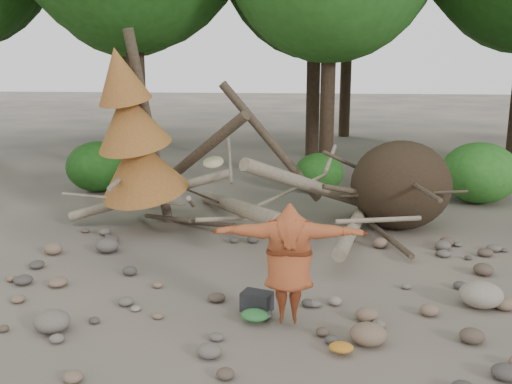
# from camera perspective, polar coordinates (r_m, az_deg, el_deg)

# --- Properties ---
(ground) EXTENTS (120.00, 120.00, 0.00)m
(ground) POSITION_cam_1_polar(r_m,az_deg,el_deg) (9.08, 0.90, -10.83)
(ground) COLOR #514C44
(ground) RESTS_ON ground
(deadfall_pile) EXTENTS (8.55, 5.24, 3.30)m
(deadfall_pile) POSITION_cam_1_polar(r_m,az_deg,el_deg) (12.86, 11.74, 0.50)
(deadfall_pile) COLOR #332619
(deadfall_pile) RESTS_ON ground
(dead_conifer) EXTENTS (2.06, 2.16, 4.35)m
(dead_conifer) POSITION_cam_1_polar(r_m,az_deg,el_deg) (12.38, -12.10, 5.47)
(dead_conifer) COLOR #4C3F30
(dead_conifer) RESTS_ON ground
(bush_left) EXTENTS (1.80, 1.80, 1.44)m
(bush_left) POSITION_cam_1_polar(r_m,az_deg,el_deg) (16.95, -15.51, 2.48)
(bush_left) COLOR #1C4F15
(bush_left) RESTS_ON ground
(bush_mid) EXTENTS (1.40, 1.40, 1.12)m
(bush_mid) POSITION_cam_1_polar(r_m,az_deg,el_deg) (16.37, 6.32, 1.94)
(bush_mid) COLOR #26651D
(bush_mid) RESTS_ON ground
(bush_right) EXTENTS (2.00, 2.00, 1.60)m
(bush_right) POSITION_cam_1_polar(r_m,az_deg,el_deg) (16.10, 21.45, 1.80)
(bush_right) COLOR #307725
(bush_right) RESTS_ON ground
(frisbee_thrower) EXTENTS (2.24, 0.66, 2.36)m
(frisbee_thrower) POSITION_cam_1_polar(r_m,az_deg,el_deg) (7.93, 3.29, -7.11)
(frisbee_thrower) COLOR #984422
(frisbee_thrower) RESTS_ON ground
(backpack) EXTENTS (0.50, 0.41, 0.29)m
(backpack) POSITION_cam_1_polar(r_m,az_deg,el_deg) (8.57, 0.09, -11.26)
(backpack) COLOR black
(backpack) RESTS_ON ground
(cloth_green) EXTENTS (0.41, 0.34, 0.15)m
(cloth_green) POSITION_cam_1_polar(r_m,az_deg,el_deg) (8.33, -0.13, -12.53)
(cloth_green) COLOR #2A6A30
(cloth_green) RESTS_ON ground
(cloth_orange) EXTENTS (0.32, 0.26, 0.11)m
(cloth_orange) POSITION_cam_1_polar(r_m,az_deg,el_deg) (7.61, 8.50, -15.44)
(cloth_orange) COLOR #AF6B1E
(cloth_orange) RESTS_ON ground
(boulder_front_left) EXTENTS (0.51, 0.46, 0.31)m
(boulder_front_left) POSITION_cam_1_polar(r_m,az_deg,el_deg) (8.56, -19.74, -12.05)
(boulder_front_left) COLOR #686056
(boulder_front_left) RESTS_ON ground
(boulder_front_right) EXTENTS (0.49, 0.44, 0.29)m
(boulder_front_right) POSITION_cam_1_polar(r_m,az_deg,el_deg) (7.88, 11.15, -13.77)
(boulder_front_right) COLOR #79614B
(boulder_front_right) RESTS_ON ground
(boulder_mid_right) EXTENTS (0.66, 0.59, 0.39)m
(boulder_mid_right) POSITION_cam_1_polar(r_m,az_deg,el_deg) (9.44, 21.59, -9.53)
(boulder_mid_right) COLOR gray
(boulder_mid_right) RESTS_ON ground
(boulder_mid_left) EXTENTS (0.46, 0.41, 0.28)m
(boulder_mid_left) POSITION_cam_1_polar(r_m,az_deg,el_deg) (11.58, -14.67, -5.20)
(boulder_mid_left) COLOR #57504A
(boulder_mid_left) RESTS_ON ground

